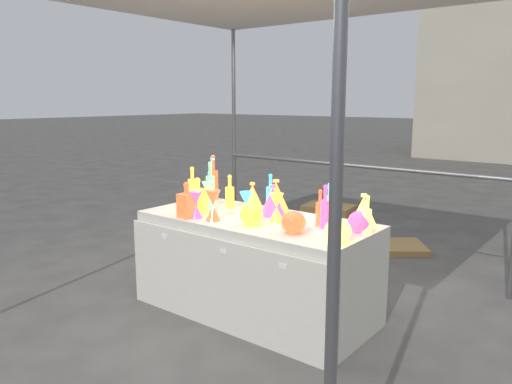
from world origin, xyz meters
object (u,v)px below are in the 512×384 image
Objects in this scene: display_table at (255,266)px; lampshade_0 at (276,196)px; decanter_0 at (198,196)px; cardboard_box_closed at (328,222)px; globe_0 at (251,216)px; hourglass_0 at (213,205)px; bottle_0 at (192,184)px.

display_table is 6.90× the size of lampshade_0.
decanter_0 reaches higher than display_table.
display_table is 2.23m from cardboard_box_closed.
globe_0 is at bearing -82.15° from cardboard_box_closed.
bottle_0 is at bearing 146.37° from hourglass_0.
hourglass_0 is at bearing -33.63° from bottle_0.
decanter_0 is at bearing 176.79° from globe_0.
display_table is 3.26× the size of cardboard_box_closed.
display_table is at bearing 120.37° from globe_0.
lampshade_0 is (0.87, 0.05, -0.02)m from bottle_0.
decanter_0 is 0.57m from globe_0.
globe_0 is (0.70, -2.32, 0.61)m from cardboard_box_closed.
hourglass_0 reaches higher than globe_0.
globe_0 is (0.10, -0.18, 0.44)m from display_table.
bottle_0 reaches higher than cardboard_box_closed.
hourglass_0 is at bearing -99.45° from lampshade_0.
cardboard_box_closed is 2.50m from globe_0.
bottle_0 is 0.87m from lampshade_0.
bottle_0 reaches higher than lampshade_0.
hourglass_0 is at bearing -89.59° from cardboard_box_closed.
bottle_0 reaches higher than decanter_0.
hourglass_0 reaches higher than cardboard_box_closed.
display_table is at bearing -79.32° from lampshade_0.
cardboard_box_closed is at bearing 122.76° from lampshade_0.
globe_0 is (0.31, 0.07, -0.05)m from hourglass_0.
display_table is 8.12× the size of hourglass_0.
bottle_0 is 0.78m from hourglass_0.
decanter_0 reaches higher than cardboard_box_closed.
globe_0 is at bearing -59.63° from display_table.
display_table is 10.99× the size of globe_0.
cardboard_box_closed is 2.51m from hourglass_0.
lampshade_0 is (0.22, 0.49, 0.02)m from hourglass_0.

